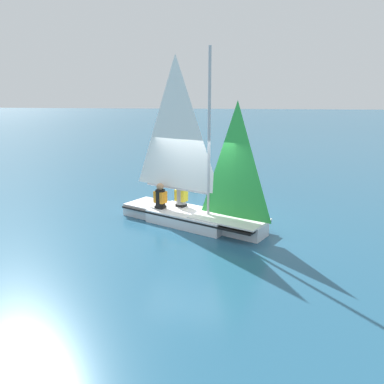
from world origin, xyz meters
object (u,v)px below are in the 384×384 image
sailboat_main (192,199)px  sailor_helm (181,199)px  buoy_marker (194,173)px  sailor_crew (160,200)px

sailboat_main → sailor_helm: 0.66m
sailboat_main → buoy_marker: bearing=123.6°
sailor_helm → sailor_crew: (0.32, -0.58, 0.00)m
sailor_helm → buoy_marker: size_ratio=0.90×
sailboat_main → sailor_helm: size_ratio=4.29×
sailboat_main → sailor_crew: 1.03m
sailor_crew → sailboat_main: bearing=14.3°
sailboat_main → sailor_crew: bearing=-165.7°
sailor_crew → buoy_marker: bearing=115.0°
sailboat_main → buoy_marker: size_ratio=3.84×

